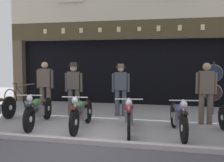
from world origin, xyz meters
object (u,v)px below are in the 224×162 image
salesman_left (45,85)px  advert_board_near (79,63)px  shopkeeper_center (74,86)px  leaning_bicycle (20,98)px  tyre_sign_pole (213,84)px  assistant_far_right (206,90)px  advert_board_far (52,61)px  motorcycle_center_left (82,112)px  salesman_right (121,87)px  motorcycle_center (129,115)px  motorcycle_center_right (178,117)px  motorcycle_left (39,110)px

salesman_left → advert_board_near: bearing=-103.2°
shopkeeper_center → leaning_bicycle: bearing=-27.4°
tyre_sign_pole → assistant_far_right: bearing=-106.0°
shopkeeper_center → advert_board_far: 3.44m
leaning_bicycle → advert_board_far: bearing=-179.7°
shopkeeper_center → leaning_bicycle: 2.75m
motorcycle_center_left → salesman_right: size_ratio=1.19×
shopkeeper_center → assistant_far_right: size_ratio=1.00×
motorcycle_center_left → motorcycle_center: (1.22, -0.01, -0.00)m
assistant_far_right → advert_board_far: 6.70m
motorcycle_center_right → leaning_bicycle: bearing=-31.4°
tyre_sign_pole → advert_board_near: bearing=163.5°
motorcycle_center_left → salesman_left: (-1.82, 1.62, 0.53)m
salesman_right → advert_board_far: bearing=-43.0°
motorcycle_center_right → tyre_sign_pole: tyre_sign_pole is taller
shopkeeper_center → assistant_far_right: 3.95m
tyre_sign_pole → advert_board_near: advert_board_near is taller
motorcycle_center_right → leaning_bicycle: motorcycle_center_right is taller
advert_board_far → shopkeeper_center: bearing=-53.0°
assistant_far_right → leaning_bicycle: assistant_far_right is taller
assistant_far_right → salesman_right: bearing=-16.7°
motorcycle_center_left → shopkeeper_center: size_ratio=1.16×
advert_board_near → leaning_bicycle: 2.75m
motorcycle_center → tyre_sign_pole: 3.60m
assistant_far_right → motorcycle_left: bearing=10.5°
salesman_left → tyre_sign_pole: tyre_sign_pole is taller
motorcycle_center_left → motorcycle_center_right: bearing=176.3°
motorcycle_left → salesman_left: bearing=-78.6°
tyre_sign_pole → motorcycle_center_right: bearing=-113.9°
motorcycle_center_right → salesman_right: (-1.72, 1.79, 0.48)m
motorcycle_center → tyre_sign_pole: bearing=-140.3°
shopkeeper_center → tyre_sign_pole: 4.50m
motorcycle_center → shopkeeper_center: (-2.00, 1.51, 0.53)m
advert_board_near → motorcycle_center: bearing=-56.4°
salesman_right → assistant_far_right: size_ratio=0.98×
motorcycle_center_left → assistant_far_right: bearing=-162.6°
motorcycle_left → assistant_far_right: 4.58m
motorcycle_center → motorcycle_center_left: bearing=-9.3°
motorcycle_center → assistant_far_right: size_ratio=1.17×
salesman_left → leaning_bicycle: (-1.47, 0.82, -0.58)m
motorcycle_left → salesman_right: size_ratio=1.26×
motorcycle_center_right → tyre_sign_pole: bearing=-122.0°
motorcycle_left → leaning_bicycle: size_ratio=1.27×
motorcycle_center_right → motorcycle_center: bearing=-7.9°
motorcycle_left → motorcycle_center_left: size_ratio=1.06×
shopkeeper_center → advert_board_near: advert_board_near is taller
motorcycle_center_right → advert_board_far: 6.79m
advert_board_near → assistant_far_right: bearing=-32.0°
motorcycle_center_right → leaning_bicycle: (-5.69, 2.45, -0.06)m
motorcycle_center_right → advert_board_far: size_ratio=2.04×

